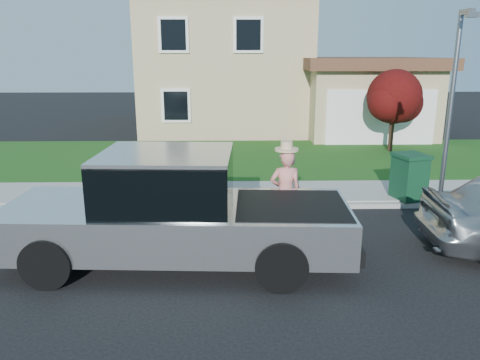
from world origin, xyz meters
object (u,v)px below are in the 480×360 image
object	(u,v)px
ornamental_tree	(395,99)
street_lamp	(452,105)
trash_bin	(409,176)
woman	(285,191)
pickup_truck	(175,213)

from	to	relation	value
ornamental_tree	street_lamp	world-z (taller)	street_lamp
trash_bin	street_lamp	distance (m)	2.26
woman	ornamental_tree	distance (m)	9.97
pickup_truck	trash_bin	distance (m)	6.68
pickup_truck	ornamental_tree	bearing A→B (deg)	55.99
ornamental_tree	woman	bearing A→B (deg)	-121.63
trash_bin	woman	bearing A→B (deg)	-164.84
ornamental_tree	street_lamp	bearing A→B (deg)	-100.00
woman	street_lamp	xyz separation A→B (m)	(3.88, 0.99, 1.73)
trash_bin	pickup_truck	bearing A→B (deg)	-163.95
street_lamp	trash_bin	bearing A→B (deg)	109.52
trash_bin	street_lamp	world-z (taller)	street_lamp
pickup_truck	street_lamp	size ratio (longest dim) A/B	1.39
woman	trash_bin	xyz separation A→B (m)	(3.49, 2.06, -0.23)
woman	street_lamp	world-z (taller)	street_lamp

